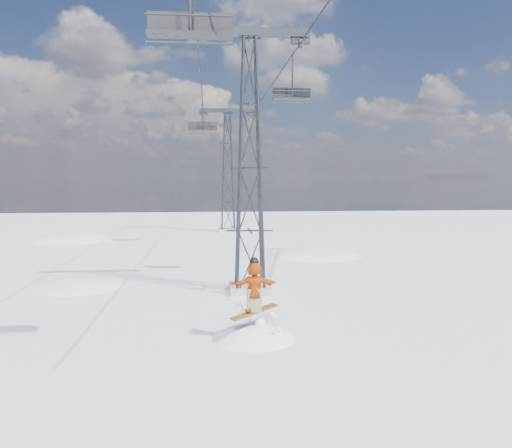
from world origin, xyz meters
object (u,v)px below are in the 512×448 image
object	(u,v)px
lift_chair_near	(190,26)
lift_tower_near	(250,169)
lift_tower_far	(228,173)
snowboarder_jump	(254,388)

from	to	relation	value
lift_chair_near	lift_tower_near	bearing A→B (deg)	76.47
lift_tower_far	snowboarder_jump	distance (m)	32.26
lift_tower_near	snowboarder_jump	xyz separation A→B (m)	(-0.41, -6.46, -7.11)
snowboarder_jump	lift_chair_near	xyz separation A→B (m)	(-1.79, -2.68, 10.41)
lift_tower_near	snowboarder_jump	distance (m)	9.62
lift_tower_far	lift_chair_near	xyz separation A→B (m)	(-2.20, -34.14, 3.30)
lift_tower_far	lift_tower_near	bearing A→B (deg)	-90.00
lift_chair_near	snowboarder_jump	bearing A→B (deg)	56.31
lift_tower_near	lift_tower_far	size ratio (longest dim) A/B	1.00
lift_tower_far	lift_chair_near	world-z (taller)	lift_tower_far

